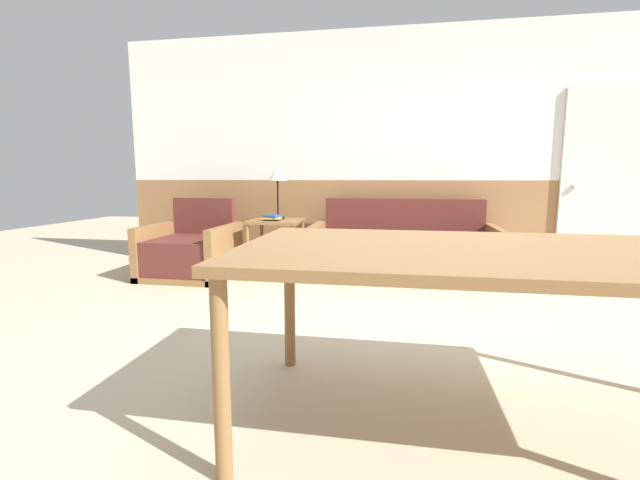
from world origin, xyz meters
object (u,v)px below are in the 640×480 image
(armchair, at_px, (191,253))
(dining_table, at_px, (482,264))
(side_table, at_px, (276,229))
(couch, at_px, (403,254))
(table_lamp, at_px, (278,178))

(armchair, distance_m, dining_table, 3.52)
(side_table, xyz_separation_m, dining_table, (1.64, -2.75, 0.22))
(couch, xyz_separation_m, armchair, (-2.23, -0.31, -0.01))
(couch, xyz_separation_m, side_table, (-1.38, 0.00, 0.24))
(side_table, bearing_deg, dining_table, -59.16)
(couch, bearing_deg, armchair, -172.00)
(side_table, height_order, table_lamp, table_lamp)
(side_table, distance_m, dining_table, 3.21)
(armchair, xyz_separation_m, side_table, (0.85, 0.32, 0.24))
(couch, distance_m, table_lamp, 1.59)
(side_table, bearing_deg, couch, -0.07)
(side_table, relative_size, dining_table, 0.30)
(side_table, xyz_separation_m, table_lamp, (-0.00, 0.10, 0.56))
(couch, height_order, dining_table, couch)
(couch, relative_size, table_lamp, 3.34)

